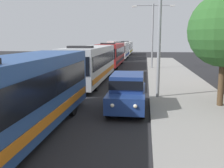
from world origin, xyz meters
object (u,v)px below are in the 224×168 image
bus_rear (126,47)px  box_truck_oncoming (113,47)px  bus_lead (21,93)px  streetlamp_far (153,29)px  white_suv (127,90)px  bus_second_in_line (91,63)px  streetlamp_mid (160,16)px  bus_fourth_in_line (121,50)px  bus_middle (112,54)px

bus_rear → box_truck_oncoming: bus_rear is taller
bus_lead → streetlamp_far: (5.40, 23.57, 3.16)m
white_suv → box_truck_oncoming: 50.47m
bus_second_in_line → streetlamp_mid: bearing=-46.5°
bus_lead → bus_fourth_in_line: 40.14m
bus_lead → streetlamp_mid: size_ratio=1.34×
bus_middle → bus_fourth_in_line: same height
bus_second_in_line → streetlamp_far: bearing=63.4°
bus_lead → white_suv: bearing=49.6°
bus_rear → white_suv: size_ratio=2.49×
bus_fourth_in_line → box_truck_oncoming: bus_fourth_in_line is taller
bus_rear → white_suv: 49.21m
streetlamp_mid → streetlamp_far: size_ratio=1.03×
bus_lead → streetlamp_far: size_ratio=1.38×
streetlamp_mid → bus_rear: bearing=96.6°
bus_lead → streetlamp_far: streetlamp_far is taller
bus_fourth_in_line → bus_middle: bearing=-90.0°
bus_second_in_line → bus_rear: bearing=90.0°
bus_lead → streetlamp_mid: streetlamp_mid is taller
bus_rear → streetlamp_mid: (5.40, -46.31, 3.35)m
bus_lead → streetlamp_mid: 9.53m
bus_lead → white_suv: 5.74m
streetlamp_mid → white_suv: bearing=-121.7°
bus_middle → streetlamp_far: streetlamp_far is taller
streetlamp_mid → bus_second_in_line: bearing=133.5°
bus_lead → bus_second_in_line: bearing=90.0°
bus_lead → bus_fourth_in_line: bearing=90.0°
bus_rear → bus_fourth_in_line: bearing=-90.0°
bus_fourth_in_line → white_suv: bearing=-84.1°
white_suv → bus_middle: bearing=99.4°
bus_fourth_in_line → bus_second_in_line: bearing=-90.0°
white_suv → streetlamp_far: size_ratio=0.60×
bus_second_in_line → white_suv: bearing=-66.4°
bus_fourth_in_line → box_truck_oncoming: bearing=103.1°
white_suv → streetlamp_mid: streetlamp_mid is taller
bus_lead → bus_middle: size_ratio=0.88×
bus_second_in_line → streetlamp_far: size_ratio=1.56×
bus_middle → bus_fourth_in_line: 13.48m
bus_fourth_in_line → streetlamp_mid: streetlamp_mid is taller
bus_rear → streetlamp_far: 30.48m
bus_fourth_in_line → white_suv: bus_fourth_in_line is taller
bus_middle → bus_rear: size_ratio=1.06×
bus_lead → bus_rear: bearing=90.0°
bus_second_in_line → box_truck_oncoming: bus_second_in_line is taller
bus_lead → bus_second_in_line: 12.79m
box_truck_oncoming → white_suv: bearing=-82.0°
bus_middle → streetlamp_mid: 20.57m
bus_middle → white_suv: (3.70, -22.32, -0.66)m
bus_middle → bus_rear: bearing=90.0°
bus_fourth_in_line → box_truck_oncoming: size_ratio=1.42×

